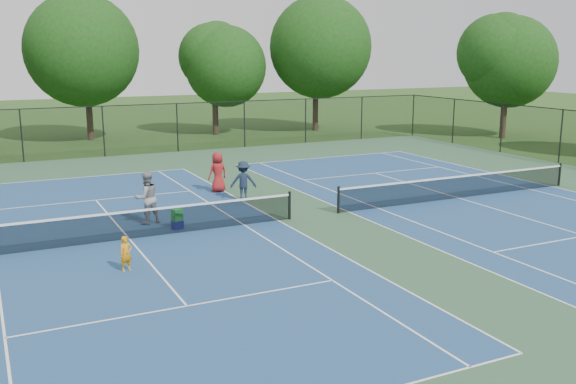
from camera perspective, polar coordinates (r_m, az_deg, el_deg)
name	(u,v)px	position (r m, az deg, el deg)	size (l,w,h in m)	color
ground	(314,216)	(24.40, 2.35, -2.18)	(140.00, 140.00, 0.00)	#234716
court_pad	(314,216)	(24.39, 2.35, -2.17)	(36.00, 36.00, 0.01)	#315739
tennis_court_left	(129,237)	(22.04, -13.92, -3.87)	(12.00, 23.83, 1.07)	navy
tennis_court_right	(459,196)	(28.29, 14.94, -0.35)	(12.00, 23.83, 1.07)	navy
perimeter_fence	(315,175)	(24.04, 2.39, 1.52)	(36.08, 36.08, 3.02)	black
tree_back_b	(85,45)	(47.33, -17.61, 12.37)	(7.60, 7.60, 10.03)	#2D2116
tree_back_c	(214,61)	(48.57, -6.59, 11.53)	(6.00, 6.00, 8.40)	#2D2116
tree_back_d	(316,42)	(50.91, 2.51, 13.14)	(7.80, 7.80, 10.37)	#2D2116
tree_side_e	(508,56)	(48.80, 18.95, 11.34)	(6.60, 6.60, 8.87)	#2D2116
child_player	(126,254)	(18.84, -14.21, -5.34)	(0.37, 0.25, 1.02)	orange
instructor	(147,198)	(23.67, -12.46, -0.50)	(0.94, 0.74, 1.94)	gray
bystander_b	(243,181)	(26.84, -4.00, 0.98)	(1.08, 0.62, 1.68)	#182335
bystander_c	(218,172)	(28.63, -6.26, 1.76)	(0.87, 0.57, 1.78)	maroon
ball_crate	(177,225)	(22.94, -9.80, -2.89)	(0.36, 0.28, 0.31)	navy
ball_hopper	(177,215)	(22.85, -9.84, -2.01)	(0.34, 0.27, 0.42)	green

